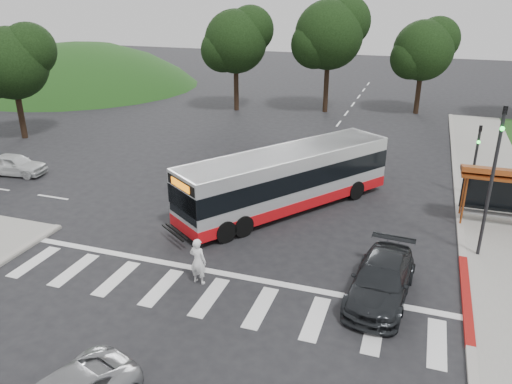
% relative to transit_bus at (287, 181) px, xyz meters
% --- Properties ---
extents(ground, '(140.00, 140.00, 0.00)m').
position_rel_transit_bus_xyz_m(ground, '(-0.52, -3.66, -1.55)').
color(ground, black).
rests_on(ground, ground).
extents(sidewalk_east, '(4.00, 40.00, 0.12)m').
position_rel_transit_bus_xyz_m(sidewalk_east, '(10.48, 4.34, -1.49)').
color(sidewalk_east, gray).
rests_on(sidewalk_east, ground).
extents(curb_east, '(0.30, 40.00, 0.15)m').
position_rel_transit_bus_xyz_m(curb_east, '(8.48, 4.34, -1.47)').
color(curb_east, '#9E9991').
rests_on(curb_east, ground).
extents(curb_east_red, '(0.32, 6.00, 0.15)m').
position_rel_transit_bus_xyz_m(curb_east_red, '(8.48, -5.66, -1.47)').
color(curb_east_red, maroon).
rests_on(curb_east_red, ground).
extents(hillside_nw, '(44.00, 44.00, 10.00)m').
position_rel_transit_bus_xyz_m(hillside_nw, '(-32.52, 26.34, -1.55)').
color(hillside_nw, '#1B3F14').
rests_on(hillside_nw, ground).
extents(crosswalk_ladder, '(18.00, 2.60, 0.01)m').
position_rel_transit_bus_xyz_m(crosswalk_ladder, '(-0.52, -8.66, -1.54)').
color(crosswalk_ladder, silver).
rests_on(crosswalk_ladder, ground).
extents(bus_shelter, '(4.20, 1.60, 2.86)m').
position_rel_transit_bus_xyz_m(bus_shelter, '(10.28, 1.45, 0.81)').
color(bus_shelter, '#944318').
rests_on(bus_shelter, sidewalk_east).
extents(traffic_signal_ne_tall, '(0.18, 0.37, 6.50)m').
position_rel_transit_bus_xyz_m(traffic_signal_ne_tall, '(9.08, -2.16, 2.33)').
color(traffic_signal_ne_tall, black).
rests_on(traffic_signal_ne_tall, ground).
extents(traffic_signal_ne_short, '(0.18, 0.37, 4.00)m').
position_rel_transit_bus_xyz_m(traffic_signal_ne_short, '(9.08, 4.83, 0.93)').
color(traffic_signal_ne_short, black).
rests_on(traffic_signal_ne_short, ground).
extents(tree_north_a, '(6.60, 6.15, 10.17)m').
position_rel_transit_bus_xyz_m(tree_north_a, '(-2.44, 22.41, 5.38)').
color(tree_north_a, black).
rests_on(tree_north_a, ground).
extents(tree_north_b, '(5.72, 5.33, 8.43)m').
position_rel_transit_bus_xyz_m(tree_north_b, '(5.55, 24.40, 4.12)').
color(tree_north_b, black).
rests_on(tree_north_b, ground).
extents(tree_north_c, '(6.16, 5.74, 9.30)m').
position_rel_transit_bus_xyz_m(tree_north_c, '(-10.45, 20.41, 4.75)').
color(tree_north_c, black).
rests_on(tree_north_c, ground).
extents(tree_west_a, '(5.72, 5.33, 8.43)m').
position_rel_transit_bus_xyz_m(tree_west_a, '(-22.45, 6.40, 4.12)').
color(tree_west_a, black).
rests_on(tree_west_a, ground).
extents(transit_bus, '(8.98, 11.29, 3.09)m').
position_rel_transit_bus_xyz_m(transit_bus, '(0.00, 0.00, 0.00)').
color(transit_bus, silver).
rests_on(transit_bus, ground).
extents(pedestrian, '(0.75, 0.54, 1.90)m').
position_rel_transit_bus_xyz_m(pedestrian, '(-1.31, -7.87, -0.59)').
color(pedestrian, white).
rests_on(pedestrian, ground).
extents(dark_sedan, '(2.46, 5.15, 1.45)m').
position_rel_transit_bus_xyz_m(dark_sedan, '(5.44, -6.60, -0.82)').
color(dark_sedan, '#212427').
rests_on(dark_sedan, ground).
extents(west_car_white, '(3.98, 1.99, 1.30)m').
position_rel_transit_bus_xyz_m(west_car_white, '(-17.09, -0.41, -0.89)').
color(west_car_white, silver).
rests_on(west_car_white, ground).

